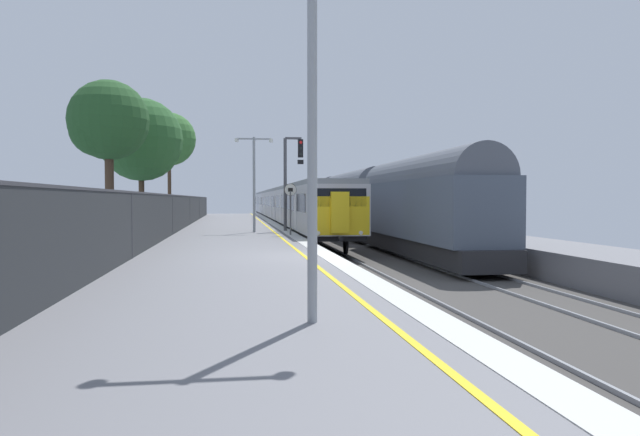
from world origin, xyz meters
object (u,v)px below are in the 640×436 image
Objects in this scene: speed_limit_sign at (290,202)px; background_tree_left at (170,141)px; background_tree_right at (106,123)px; commuter_train_at_platform at (282,204)px; freight_train_adjacent_track at (353,202)px; signal_gantry at (290,173)px; platform_lamp_near at (312,111)px; platform_lamp_mid at (254,175)px; background_tree_centre at (141,142)px.

background_tree_left is at bearing 107.76° from speed_limit_sign.
background_tree_right is (-8.28, -1.23, 3.51)m from speed_limit_sign.
freight_train_adjacent_track is at bearing -73.60° from commuter_train_at_platform.
background_tree_right is (-8.65, -5.23, 1.89)m from signal_gantry.
speed_limit_sign is at bearing 8.48° from background_tree_right.
platform_lamp_near is 23.06m from platform_lamp_mid.
background_tree_centre is at bearing 103.64° from platform_lamp_near.
platform_lamp_mid is (0.00, 23.06, 0.03)m from platform_lamp_near.
background_tree_centre is (-9.45, -22.55, 3.54)m from commuter_train_at_platform.
signal_gantry is (-1.48, -22.89, 1.95)m from commuter_train_at_platform.
background_tree_right is at bearing -109.80° from commuter_train_at_platform.
platform_lamp_near reaches higher than speed_limit_sign.
freight_train_adjacent_track is at bearing 59.45° from signal_gantry.
background_tree_right reaches higher than platform_lamp_near.
speed_limit_sign is at bearing -29.70° from background_tree_centre.
background_tree_right reaches higher than platform_lamp_mid.
speed_limit_sign is at bearing 85.34° from platform_lamp_near.
background_tree_right is (-14.13, -14.52, 3.55)m from freight_train_adjacent_track.
background_tree_centre is (-5.96, 24.56, 1.84)m from platform_lamp_near.
speed_limit_sign is (-0.37, -4.00, -1.62)m from signal_gantry.
platform_lamp_mid is at bearing -98.26° from commuter_train_at_platform.
freight_train_adjacent_track reaches higher than commuter_train_at_platform.
background_tree_left is at bearing 138.39° from freight_train_adjacent_track.
platform_lamp_near is (-7.50, -33.51, 1.41)m from freight_train_adjacent_track.
platform_lamp_mid reaches higher than commuter_train_at_platform.
platform_lamp_near is (-1.65, -20.22, 1.37)m from speed_limit_sign.
background_tree_centre reaches higher than platform_lamp_mid.
platform_lamp_near is at bearing -76.36° from background_tree_centre.
commuter_train_at_platform is 6.38× the size of background_tree_left.
signal_gantry is 0.72× the size of background_tree_centre.
commuter_train_at_platform is 24.36m from platform_lamp_mid.
signal_gantry is 1.03× the size of platform_lamp_mid.
background_tree_centre reaches higher than freight_train_adjacent_track.
background_tree_centre reaches higher than background_tree_right.
platform_lamp_near is (-2.01, -24.22, -0.25)m from signal_gantry.
signal_gantry is (-5.48, -9.29, 1.66)m from freight_train_adjacent_track.
signal_gantry is 4.33m from speed_limit_sign.
speed_limit_sign is 9.08m from background_tree_right.
speed_limit_sign is (-1.85, -26.89, 0.33)m from commuter_train_at_platform.
background_tree_left reaches higher than platform_lamp_mid.
background_tree_left reaches higher than freight_train_adjacent_track.
signal_gantry is 23.78m from background_tree_left.
background_tree_centre is at bearing 83.15° from background_tree_right.
platform_lamp_near is at bearing -94.24° from commuter_train_at_platform.
background_tree_centre is at bearing 165.90° from platform_lamp_mid.
commuter_train_at_platform is at bearing 86.07° from speed_limit_sign.
signal_gantry is 2.06× the size of speed_limit_sign.
platform_lamp_mid is at bearing 90.00° from platform_lamp_near.
platform_lamp_near is 0.99× the size of platform_lamp_mid.
freight_train_adjacent_track is at bearing -41.61° from background_tree_left.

